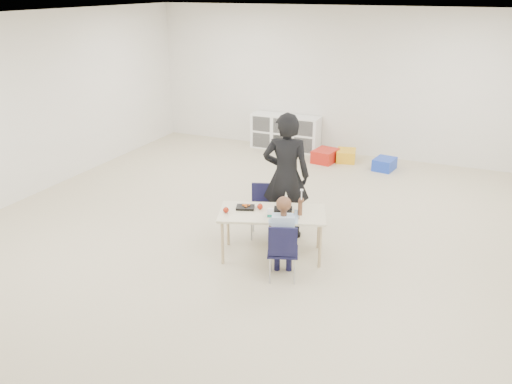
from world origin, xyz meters
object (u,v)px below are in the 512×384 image
at_px(cubby_shelf, 285,132).
at_px(child, 283,234).
at_px(table, 272,234).
at_px(chair_near, 283,250).
at_px(adult, 286,176).

bearing_deg(cubby_shelf, child, -69.64).
relative_size(table, chair_near, 2.02).
height_order(chair_near, adult, adult).
bearing_deg(cubby_shelf, adult, -69.34).
bearing_deg(child, adult, 90.27).
distance_m(chair_near, child, 0.20).
relative_size(chair_near, cubby_shelf, 0.50).
xyz_separation_m(chair_near, adult, (-0.38, 1.09, 0.49)).
distance_m(table, cubby_shelf, 4.67).
relative_size(child, adult, 0.66).
bearing_deg(child, table, 105.53).
bearing_deg(cubby_shelf, table, -71.32).
distance_m(table, chair_near, 0.56).
bearing_deg(adult, table, 80.70).
xyz_separation_m(table, cubby_shelf, (-1.50, 4.43, 0.05)).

